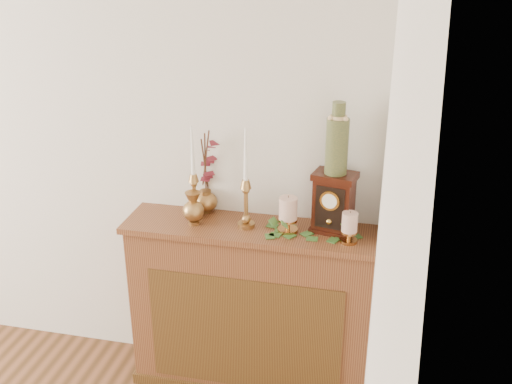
% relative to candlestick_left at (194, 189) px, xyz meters
% --- Properties ---
extents(console_shelf, '(1.24, 0.34, 0.93)m').
position_rel_candlestick_left_xyz_m(console_shelf, '(0.29, -0.04, -0.65)').
color(console_shelf, brown).
rests_on(console_shelf, ground).
extents(candlestick_left, '(0.08, 0.08, 0.47)m').
position_rel_candlestick_left_xyz_m(candlestick_left, '(0.00, 0.00, 0.00)').
color(candlestick_left, '#B08246').
rests_on(candlestick_left, console_shelf).
extents(candlestick_center, '(0.08, 0.08, 0.49)m').
position_rel_candlestick_left_xyz_m(candlestick_center, '(0.27, -0.05, 0.01)').
color(candlestick_center, '#B08246').
rests_on(candlestick_center, console_shelf).
extents(bud_vase, '(0.10, 0.10, 0.17)m').
position_rel_candlestick_left_xyz_m(bud_vase, '(0.02, -0.08, -0.07)').
color(bud_vase, '#B08246').
rests_on(bud_vase, console_shelf).
extents(ginger_jar, '(0.18, 0.19, 0.44)m').
position_rel_candlestick_left_xyz_m(ginger_jar, '(0.04, 0.10, 0.04)').
color(ginger_jar, '#B08246').
rests_on(ginger_jar, console_shelf).
extents(pillar_candle_left, '(0.10, 0.10, 0.19)m').
position_rel_candlestick_left_xyz_m(pillar_candle_left, '(0.48, -0.05, -0.06)').
color(pillar_candle_left, '#B67F3F').
rests_on(pillar_candle_left, console_shelf).
extents(pillar_candle_right, '(0.08, 0.08, 0.16)m').
position_rel_candlestick_left_xyz_m(pillar_candle_right, '(0.76, -0.10, -0.07)').
color(pillar_candle_right, '#B67F3F').
rests_on(pillar_candle_right, console_shelf).
extents(ivy_garland, '(0.41, 0.18, 0.09)m').
position_rel_candlestick_left_xyz_m(ivy_garland, '(0.59, -0.05, -0.14)').
color(ivy_garland, '#346124').
rests_on(ivy_garland, console_shelf).
extents(mantel_clock, '(0.22, 0.17, 0.29)m').
position_rel_candlestick_left_xyz_m(mantel_clock, '(0.68, 0.00, -0.01)').
color(mantel_clock, '#35100A').
rests_on(mantel_clock, console_shelf).
extents(ceramic_vase, '(0.10, 0.10, 0.33)m').
position_rel_candlestick_left_xyz_m(ceramic_vase, '(0.68, 0.00, 0.29)').
color(ceramic_vase, '#172E23').
rests_on(ceramic_vase, mantel_clock).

